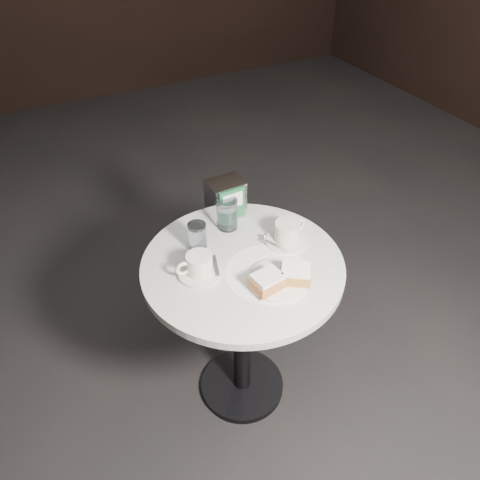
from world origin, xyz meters
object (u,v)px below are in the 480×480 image
(beignet_plate, at_px, (280,279))
(coffee_cup_right, at_px, (287,234))
(napkin_dispenser, at_px, (226,199))
(coffee_cup_left, at_px, (199,266))
(cafe_table, at_px, (242,302))
(water_glass_right, at_px, (227,214))
(water_glass_left, at_px, (197,237))

(beignet_plate, xyz_separation_m, coffee_cup_right, (0.14, 0.18, 0.01))
(napkin_dispenser, bearing_deg, coffee_cup_left, -132.90)
(cafe_table, height_order, coffee_cup_right, coffee_cup_right)
(water_glass_right, bearing_deg, napkin_dispenser, 68.95)
(coffee_cup_left, distance_m, water_glass_right, 0.27)
(cafe_table, xyz_separation_m, water_glass_left, (-0.11, 0.14, 0.25))
(beignet_plate, distance_m, napkin_dispenser, 0.42)
(coffee_cup_left, xyz_separation_m, napkin_dispenser, (0.22, 0.25, 0.04))
(coffee_cup_left, bearing_deg, napkin_dispenser, 50.72)
(beignet_plate, height_order, water_glass_left, water_glass_left)
(cafe_table, xyz_separation_m, coffee_cup_right, (0.19, 0.03, 0.23))
(beignet_plate, relative_size, napkin_dispenser, 1.50)
(coffee_cup_left, relative_size, napkin_dispenser, 1.07)
(coffee_cup_right, height_order, napkin_dispenser, napkin_dispenser)
(cafe_table, xyz_separation_m, water_glass_right, (0.04, 0.20, 0.26))
(cafe_table, xyz_separation_m, coffee_cup_left, (-0.15, 0.02, 0.23))
(cafe_table, relative_size, coffee_cup_left, 4.60)
(cafe_table, xyz_separation_m, napkin_dispenser, (0.07, 0.27, 0.27))
(water_glass_left, bearing_deg, water_glass_right, 22.78)
(water_glass_left, bearing_deg, cafe_table, -53.17)
(water_glass_left, bearing_deg, beignet_plate, -60.61)
(water_glass_right, relative_size, napkin_dispenser, 0.80)
(cafe_table, relative_size, beignet_plate, 3.28)
(cafe_table, distance_m, beignet_plate, 0.27)
(beignet_plate, distance_m, coffee_cup_right, 0.22)
(coffee_cup_left, xyz_separation_m, water_glass_left, (0.05, 0.12, 0.02))
(beignet_plate, bearing_deg, cafe_table, 111.20)
(coffee_cup_right, distance_m, water_glass_left, 0.32)
(cafe_table, bearing_deg, napkin_dispenser, 75.80)
(cafe_table, relative_size, coffee_cup_right, 4.09)
(coffee_cup_left, distance_m, coffee_cup_right, 0.35)
(cafe_table, bearing_deg, beignet_plate, -68.80)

